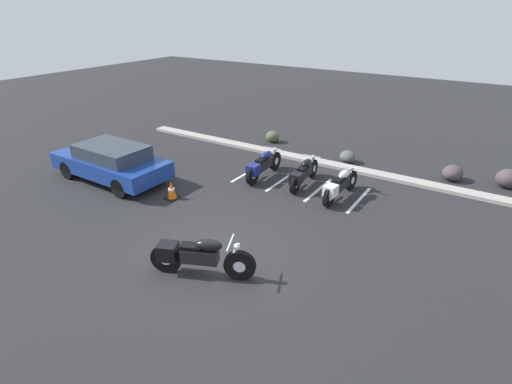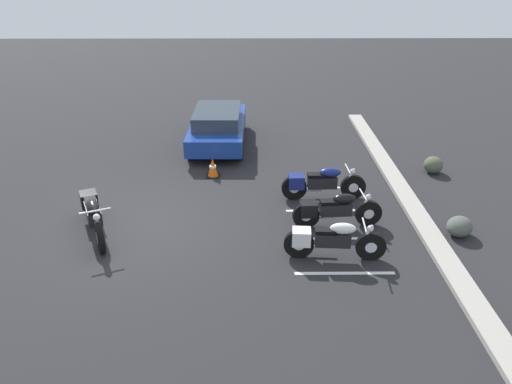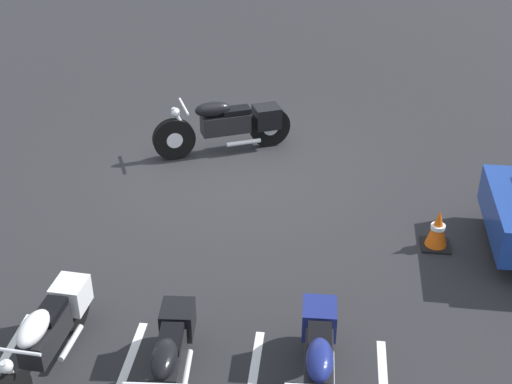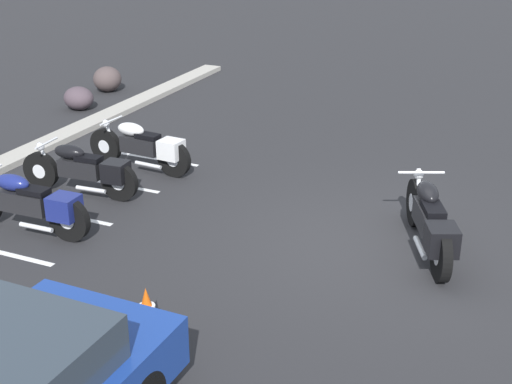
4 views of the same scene
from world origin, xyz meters
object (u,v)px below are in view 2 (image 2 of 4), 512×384
motorcycle_black_featured (93,213)px  parked_bike_2 (330,240)px  parked_bike_1 (333,210)px  landscape_rock_3 (433,165)px  car_blue (218,126)px  traffic_cone (213,168)px  landscape_rock_2 (460,226)px  parked_bike_0 (320,183)px

motorcycle_black_featured → parked_bike_2: bearing=54.2°
parked_bike_1 → landscape_rock_3: (-3.28, 3.54, -0.21)m
car_blue → landscape_rock_3: (2.54, 6.66, -0.43)m
parked_bike_2 → landscape_rock_3: 6.04m
parked_bike_2 → traffic_cone: (-4.45, -2.84, -0.19)m
parked_bike_2 → car_blue: car_blue is taller
car_blue → landscape_rock_2: car_blue is taller
parked_bike_0 → parked_bike_2: bearing=-94.3°
landscape_rock_3 → traffic_cone: (0.23, -6.66, 0.02)m
parked_bike_1 → car_blue: 6.61m
motorcycle_black_featured → parked_bike_1: (-0.21, 5.71, -0.05)m
parked_bike_2 → traffic_cone: 5.28m
traffic_cone → parked_bike_2: bearing=32.5°
parked_bike_2 → landscape_rock_2: 3.35m
landscape_rock_2 → traffic_cone: bearing=-120.1°
motorcycle_black_featured → parked_bike_2: 5.56m
motorcycle_black_featured → parked_bike_0: bearing=83.8°
motorcycle_black_featured → parked_bike_0: size_ratio=1.00×
car_blue → landscape_rock_2: size_ratio=6.59×
parked_bike_2 → traffic_cone: bearing=126.8°
parked_bike_0 → parked_bike_1: (1.52, 0.14, -0.02)m
parked_bike_1 → traffic_cone: size_ratio=3.79×
car_blue → parked_bike_1: bearing=-151.0°
car_blue → landscape_rock_3: car_blue is taller
landscape_rock_2 → motorcycle_black_featured: bearing=-91.6°
parked_bike_2 → landscape_rock_3: bearing=55.0°
parked_bike_0 → parked_bike_2: 2.92m
parked_bike_2 → landscape_rock_2: bearing=20.6°
parked_bike_0 → landscape_rock_2: parked_bike_0 is taller
motorcycle_black_featured → landscape_rock_3: (-3.49, 9.25, -0.26)m
parked_bike_1 → traffic_cone: parked_bike_1 is taller
parked_bike_0 → car_blue: 5.24m
car_blue → landscape_rock_3: bearing=-110.1°
car_blue → traffic_cone: bearing=-179.1°
parked_bike_0 → motorcycle_black_featured: bearing=-164.3°
landscape_rock_2 → landscape_rock_3: 3.78m
parked_bike_1 → parked_bike_2: parked_bike_2 is taller
motorcycle_black_featured → landscape_rock_2: size_ratio=3.47×
parked_bike_2 → landscape_rock_3: size_ratio=3.59×
motorcycle_black_featured → car_blue: size_ratio=0.53×
traffic_cone → parked_bike_1: bearing=45.6°
parked_bike_2 → car_blue: (-7.21, -2.84, 0.22)m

